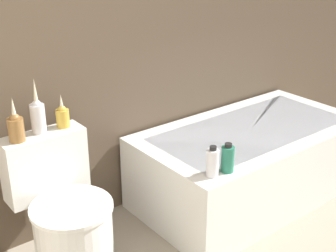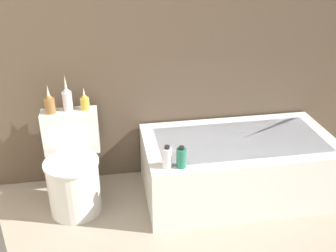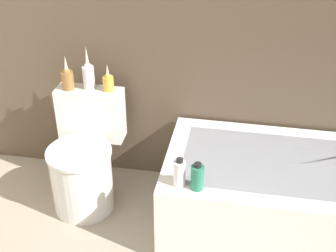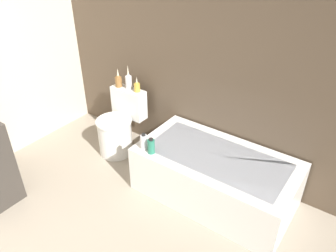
# 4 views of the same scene
# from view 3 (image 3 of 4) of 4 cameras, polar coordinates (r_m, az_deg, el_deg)

# --- Properties ---
(bathtub) EXTENTS (1.49, 0.79, 0.49)m
(bathtub) POSITION_cam_3_polar(r_m,az_deg,el_deg) (2.90, 14.74, -8.39)
(bathtub) COLOR white
(bathtub) RESTS_ON ground
(toilet) EXTENTS (0.42, 0.55, 0.72)m
(toilet) POSITION_cam_3_polar(r_m,az_deg,el_deg) (3.03, -10.17, -4.35)
(toilet) COLOR white
(toilet) RESTS_ON ground
(vase_gold) EXTENTS (0.08, 0.08, 0.22)m
(vase_gold) POSITION_cam_3_polar(r_m,az_deg,el_deg) (2.98, -12.17, 5.76)
(vase_gold) COLOR olive
(vase_gold) RESTS_ON toilet
(vase_silver) EXTENTS (0.07, 0.07, 0.28)m
(vase_silver) POSITION_cam_3_polar(r_m,az_deg,el_deg) (2.95, -9.69, 6.20)
(vase_silver) COLOR silver
(vase_silver) RESTS_ON toilet
(vase_bronze) EXTENTS (0.07, 0.07, 0.18)m
(vase_bronze) POSITION_cam_3_polar(r_m,az_deg,el_deg) (2.92, -7.31, 5.39)
(vase_bronze) COLOR gold
(vase_bronze) RESTS_ON toilet
(shampoo_bottle_tall) EXTENTS (0.07, 0.07, 0.17)m
(shampoo_bottle_tall) POSITION_cam_3_polar(r_m,az_deg,el_deg) (2.46, 1.41, -5.74)
(shampoo_bottle_tall) COLOR silver
(shampoo_bottle_tall) RESTS_ON bathtub
(shampoo_bottle_short) EXTENTS (0.07, 0.07, 0.16)m
(shampoo_bottle_short) POSITION_cam_3_polar(r_m,az_deg,el_deg) (2.45, 3.60, -6.22)
(shampoo_bottle_short) COLOR #267259
(shampoo_bottle_short) RESTS_ON bathtub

